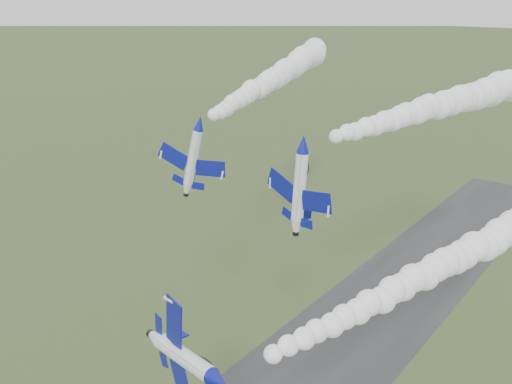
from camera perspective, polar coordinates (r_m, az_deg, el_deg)
jet_lead at (r=51.38m, az=-3.78°, el=-18.46°), size 6.53×13.94×11.53m
smoke_trail_jet_lead at (r=69.56m, az=18.83°, el=-6.54°), size 18.29×54.43×4.48m
jet_pair_left at (r=77.36m, az=-5.70°, el=6.87°), size 9.86×11.67×3.52m
smoke_trail_jet_pair_left at (r=114.27m, az=2.28°, el=11.62°), size 31.34×72.46×5.94m
jet_pair_right at (r=67.66m, az=4.68°, el=4.85°), size 11.23×13.20×3.31m
smoke_trail_jet_pair_right at (r=91.10m, az=18.66°, el=8.42°), size 17.54×54.47×5.41m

